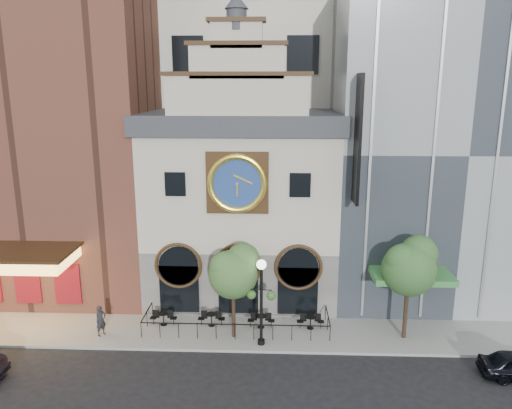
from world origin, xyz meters
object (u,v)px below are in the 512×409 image
Objects in this scene: bistro_0 at (163,318)px; tree_left at (234,270)px; tree_right at (410,265)px; bistro_2 at (261,320)px; pedestrian at (101,321)px; lamppost at (261,293)px; bistro_1 at (211,318)px; bistro_3 at (310,321)px.

tree_left reaches higher than bistro_0.
bistro_2 is at bearing 174.43° from tree_right.
tree_right is (13.94, -0.90, 3.88)m from bistro_0.
tree_left is (4.33, -1.19, 3.53)m from bistro_0.
pedestrian reaches higher than bistro_0.
pedestrian is at bearing -178.50° from tree_right.
bistro_0 is 0.32× the size of lamppost.
bistro_1 is 4.44m from lamppost.
bistro_2 is 0.29× the size of tree_left.
lamppost is at bearing -18.80° from bistro_0.
tree_right reaches higher than bistro_2.
lamppost is (0.07, -1.89, 2.57)m from bistro_2.
bistro_1 is 1.00× the size of bistro_2.
tree_right is (11.08, -0.92, 3.88)m from bistro_1.
bistro_1 is at bearing 175.27° from tree_right.
bistro_0 is at bearing 176.32° from tree_right.
lamppost is (9.12, -0.65, 2.15)m from pedestrian.
tree_left is at bearing 157.32° from lamppost.
tree_left reaches higher than lamppost.
bistro_2 is 2.88m from bistro_3.
bistro_1 is at bearing 140.64° from tree_left.
bistro_2 is 0.27× the size of tree_right.
tree_right is (8.15, -0.79, 3.88)m from bistro_2.
tree_left is at bearing -53.29° from pedestrian.
bistro_1 is at bearing 151.27° from lamppost.
bistro_0 is 0.29× the size of tree_left.
bistro_3 is 5.70m from tree_left.
tree_right is at bearing -3.68° from bistro_0.
tree_left is at bearing -143.39° from bistro_2.
bistro_2 is at bearing 36.61° from tree_left.
pedestrian is 9.39m from lamppost.
bistro_2 is 0.89× the size of pedestrian.
tree_left is (1.47, -1.21, 3.53)m from bistro_1.
pedestrian is at bearing -174.05° from bistro_3.
pedestrian reaches higher than bistro_2.
pedestrian is at bearing -178.91° from lamppost.
bistro_3 is 4.26m from lamppost.
tree_left is at bearing -165.97° from bistro_3.
tree_right is at bearing -5.57° from bistro_2.
pedestrian is (-9.05, -1.24, 0.42)m from bistro_2.
tree_left is at bearing -178.26° from tree_right.
pedestrian is 0.33× the size of tree_left.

